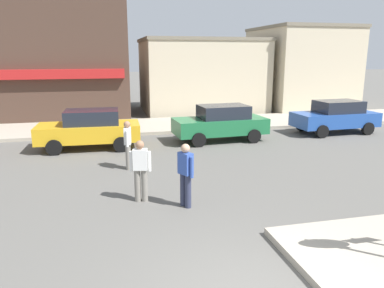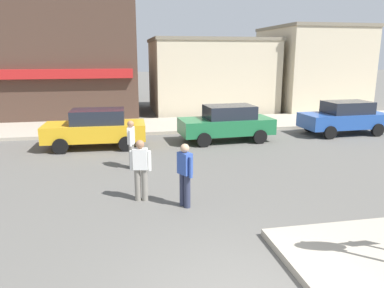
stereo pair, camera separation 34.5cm
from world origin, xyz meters
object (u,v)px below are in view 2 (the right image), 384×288
at_px(pedestrian_crossing_near, 141,168).
at_px(pedestrian_kerb_side, 131,143).
at_px(parked_car_nearest, 96,128).
at_px(parked_car_second, 227,123).
at_px(pedestrian_crossing_far, 185,173).
at_px(parked_car_third, 344,117).

distance_m(pedestrian_crossing_near, pedestrian_kerb_side, 2.92).
bearing_deg(pedestrian_kerb_side, parked_car_nearest, 112.02).
bearing_deg(parked_car_second, parked_car_nearest, -178.95).
bearing_deg(parked_car_second, pedestrian_crossing_near, -123.60).
bearing_deg(parked_car_second, pedestrian_crossing_far, -114.34).
height_order(parked_car_nearest, parked_car_second, same).
relative_size(parked_car_third, pedestrian_crossing_far, 2.53).
xyz_separation_m(parked_car_nearest, pedestrian_kerb_side, (1.29, -3.20, 0.06)).
relative_size(pedestrian_crossing_near, pedestrian_kerb_side, 1.00).
xyz_separation_m(parked_car_nearest, pedestrian_crossing_near, (1.41, -6.11, 0.06)).
distance_m(parked_car_nearest, pedestrian_crossing_near, 6.27).
bearing_deg(pedestrian_kerb_side, parked_car_third, 19.64).
bearing_deg(pedestrian_crossing_near, parked_car_second, 56.40).
bearing_deg(parked_car_second, parked_car_third, 3.13).
bearing_deg(pedestrian_crossing_far, pedestrian_crossing_near, 149.25).
xyz_separation_m(pedestrian_crossing_near, pedestrian_kerb_side, (-0.12, 2.92, 0.00)).
xyz_separation_m(parked_car_third, pedestrian_crossing_far, (-8.98, -7.15, 0.06)).
bearing_deg(parked_car_nearest, pedestrian_crossing_far, -69.99).
height_order(parked_car_third, pedestrian_crossing_near, pedestrian_crossing_near).
height_order(parked_car_third, pedestrian_kerb_side, pedestrian_kerb_side).
bearing_deg(parked_car_nearest, pedestrian_kerb_side, -67.98).
bearing_deg(parked_car_third, pedestrian_crossing_near, -146.88).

